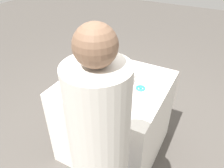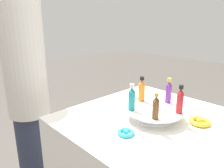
% 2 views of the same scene
% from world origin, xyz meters
% --- Properties ---
extents(display_stand, '(0.30, 0.30, 0.06)m').
position_xyz_m(display_stand, '(0.00, 0.00, 0.84)').
color(display_stand, white).
rests_on(display_stand, party_table).
extents(bottle_red, '(0.03, 0.03, 0.14)m').
position_xyz_m(bottle_red, '(-0.12, -0.04, 0.92)').
color(bottle_red, '#B21E23').
rests_on(bottle_red, display_stand).
extents(bottle_purple, '(0.03, 0.03, 0.14)m').
position_xyz_m(bottle_purple, '(0.00, -0.12, 0.92)').
color(bottle_purple, '#702D93').
rests_on(bottle_purple, display_stand).
extents(bottle_orange, '(0.04, 0.04, 0.14)m').
position_xyz_m(bottle_orange, '(0.12, -0.04, 0.92)').
color(bottle_orange, orange).
rests_on(bottle_orange, display_stand).
extents(bottle_teal, '(0.03, 0.03, 0.14)m').
position_xyz_m(bottle_teal, '(0.07, 0.10, 0.92)').
color(bottle_teal, teal).
rests_on(bottle_teal, display_stand).
extents(bottle_brown, '(0.03, 0.03, 0.13)m').
position_xyz_m(bottle_brown, '(-0.07, 0.10, 0.92)').
color(bottle_brown, brown).
rests_on(bottle_brown, display_stand).
extents(ribbon_bow_teal, '(0.08, 0.08, 0.02)m').
position_xyz_m(ribbon_bow_teal, '(-0.01, 0.23, 0.81)').
color(ribbon_bow_teal, '#2DB7CC').
rests_on(ribbon_bow_teal, party_table).
extents(ribbon_bow_gold, '(0.11, 0.11, 0.03)m').
position_xyz_m(ribbon_bow_gold, '(-0.19, -0.12, 0.81)').
color(ribbon_bow_gold, gold).
rests_on(ribbon_bow_gold, party_table).
extents(ribbon_bow_blue, '(0.09, 0.09, 0.03)m').
position_xyz_m(ribbon_bow_blue, '(0.20, -0.11, 0.81)').
color(ribbon_bow_blue, blue).
rests_on(ribbon_bow_blue, party_table).
extents(person_figure, '(0.27, 0.27, 1.60)m').
position_xyz_m(person_figure, '(0.80, 0.33, 0.81)').
color(person_figure, '#282D42').
rests_on(person_figure, ground_plane).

